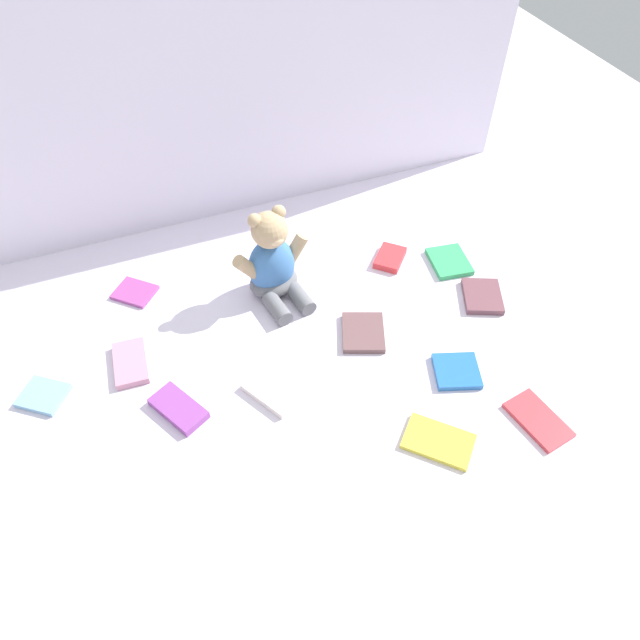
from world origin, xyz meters
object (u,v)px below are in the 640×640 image
teddy_bear (273,264)px  book_case_1 (438,441)px  book_case_6 (457,371)px  book_case_10 (135,292)px  book_case_7 (43,396)px  book_case_9 (449,262)px  book_case_4 (482,296)px  book_case_11 (538,420)px  book_case_3 (274,390)px  book_case_8 (363,332)px  book_case_5 (390,258)px  book_case_2 (130,363)px  book_case_0 (179,408)px

teddy_bear → book_case_1: 0.58m
book_case_6 → book_case_10: 0.82m
book_case_7 → book_case_9: 1.04m
teddy_bear → book_case_4: bearing=-33.8°
teddy_bear → book_case_11: bearing=-64.7°
book_case_3 → book_case_7: bearing=131.3°
teddy_bear → book_case_8: teddy_bear is taller
book_case_1 → book_case_9: 0.55m
book_case_3 → book_case_7: size_ratio=1.30×
book_case_3 → book_case_5: 0.52m
book_case_2 → book_case_4: 0.87m
book_case_2 → book_case_10: book_case_2 is taller
book_case_0 → book_case_3: bearing=-36.2°
book_case_6 → book_case_11: (0.10, -0.17, -0.00)m
book_case_1 → book_case_6: size_ratio=1.41×
teddy_bear → book_case_6: teddy_bear is taller
book_case_2 → book_case_6: (0.68, -0.29, -0.00)m
book_case_1 → book_case_5: bearing=29.0°
teddy_bear → book_case_5: (0.32, -0.01, -0.08)m
book_case_1 → book_case_0: bearing=105.1°
book_case_4 → book_case_10: (-0.81, 0.34, -0.00)m
book_case_3 → book_case_9: bearing=-7.3°
book_case_0 → teddy_bear: bearing=13.0°
book_case_4 → book_case_10: 0.88m
book_case_11 → book_case_3: bearing=-38.9°
book_case_9 → book_case_2: bearing=-169.3°
book_case_1 → book_case_9: book_case_9 is taller
teddy_bear → book_case_9: 0.48m
book_case_9 → teddy_bear: bearing=179.2°
book_case_7 → book_case_8: bearing=-60.4°
book_case_10 → book_case_8: bearing=-82.3°
teddy_bear → book_case_6: bearing=-62.5°
book_case_3 → book_case_11: size_ratio=0.90×
book_case_3 → book_case_6: size_ratio=1.24×
book_case_0 → book_case_7: 0.30m
book_case_4 → book_case_6: bearing=68.8°
book_case_6 → book_case_9: same height
book_case_9 → book_case_4: bearing=-76.7°
teddy_bear → book_case_7: teddy_bear is taller
book_case_4 → book_case_8: (-0.33, 0.00, -0.00)m
book_case_1 → book_case_10: size_ratio=1.44×
book_case_5 → book_case_11: size_ratio=0.69×
teddy_bear → book_case_2: (-0.38, -0.11, -0.08)m
book_case_5 → book_case_6: size_ratio=0.95×
book_case_8 → book_case_10: bearing=-13.3°
book_case_6 → book_case_2: bearing=-4.3°
book_case_3 → book_case_5: (0.43, 0.29, 0.00)m
book_case_1 → book_case_3: 0.37m
book_case_0 → book_case_4: book_case_0 is taller
book_case_1 → book_case_10: same height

